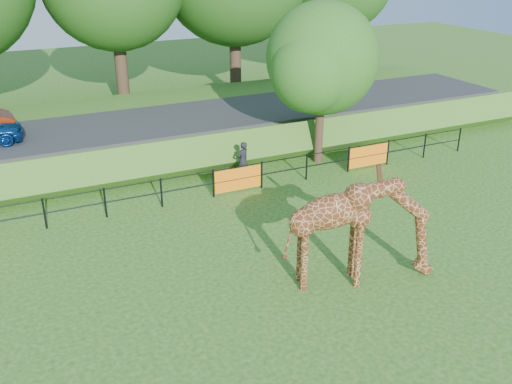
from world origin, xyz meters
The scene contains 7 objects.
ground centered at (0.00, 0.00, 0.00)m, with size 90.00×90.00×0.00m, color #245214.
giraffe centered at (3.58, 0.89, 1.55)m, with size 4.33×0.79×3.09m, color #592912, non-canonical shape.
perimeter_fence centered at (0.00, 8.00, 0.55)m, with size 28.07×0.10×1.10m, color black, non-canonical shape.
embankment centered at (0.00, 15.50, 0.65)m, with size 40.00×9.00×1.30m, color #245214.
road centered at (0.00, 14.00, 1.36)m, with size 40.00×5.00×0.12m, color #2F2F31.
visitor centered at (3.75, 9.20, 0.78)m, with size 0.57×0.37×1.55m, color black.
tree_east centered at (7.60, 9.63, 4.28)m, with size 5.40×4.71×6.76m.
Camera 1 is at (-4.94, -10.34, 8.77)m, focal length 40.00 mm.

